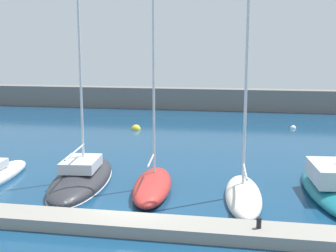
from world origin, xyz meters
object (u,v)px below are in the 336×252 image
motorboat_teal_fifth (335,187)px  mooring_buoy_white (293,128)px  sailboat_charcoal_second (82,177)px  sailboat_ivory_fourth (243,193)px  mooring_buoy_yellow (136,129)px  sailboat_red_third (153,185)px  dock_bollard (259,223)px

motorboat_teal_fifth → mooring_buoy_white: (-0.25, 19.31, -0.47)m
sailboat_charcoal_second → sailboat_ivory_fourth: (9.07, -1.15, -0.01)m
sailboat_charcoal_second → sailboat_ivory_fourth: 9.14m
mooring_buoy_yellow → mooring_buoy_white: bearing=12.3°
sailboat_red_third → sailboat_ivory_fourth: 4.78m
sailboat_ivory_fourth → motorboat_teal_fifth: sailboat_ivory_fourth is taller
sailboat_charcoal_second → motorboat_teal_fifth: size_ratio=2.07×
sailboat_red_third → mooring_buoy_yellow: size_ratio=12.56×
sailboat_red_third → motorboat_teal_fifth: size_ratio=1.24×
sailboat_ivory_fourth → mooring_buoy_white: bearing=-15.7°
sailboat_charcoal_second → dock_bollard: (9.72, -5.94, 0.40)m
sailboat_red_third → mooring_buoy_yellow: bearing=11.4°
sailboat_red_third → mooring_buoy_white: sailboat_red_third is taller
sailboat_red_third → mooring_buoy_white: (9.19, 20.43, -0.39)m
sailboat_charcoal_second → mooring_buoy_yellow: (-0.96, 16.42, -0.33)m
sailboat_red_third → sailboat_charcoal_second: bearing=73.0°
mooring_buoy_white → mooring_buoy_yellow: bearing=-167.7°
sailboat_ivory_fourth → motorboat_teal_fifth: 4.88m
sailboat_charcoal_second → sailboat_ivory_fourth: size_ratio=1.38×
sailboat_red_third → dock_bollard: (5.42, -5.07, 0.34)m
mooring_buoy_white → sailboat_charcoal_second: bearing=-124.6°
mooring_buoy_yellow → mooring_buoy_white: 14.79m
sailboat_ivory_fourth → dock_bollard: size_ratio=30.88×
sailboat_red_third → sailboat_ivory_fourth: sailboat_ivory_fourth is taller
sailboat_ivory_fourth → dock_bollard: sailboat_ivory_fourth is taller
sailboat_red_third → dock_bollard: sailboat_red_third is taller
sailboat_charcoal_second → mooring_buoy_white: bearing=-40.3°
mooring_buoy_yellow → sailboat_ivory_fourth: bearing=-60.3°
mooring_buoy_white → motorboat_teal_fifth: bearing=-89.3°
sailboat_red_third → motorboat_teal_fifth: (9.44, 1.13, 0.08)m
sailboat_charcoal_second → dock_bollard: size_ratio=42.66×
motorboat_teal_fifth → dock_bollard: (-4.02, -6.20, 0.26)m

